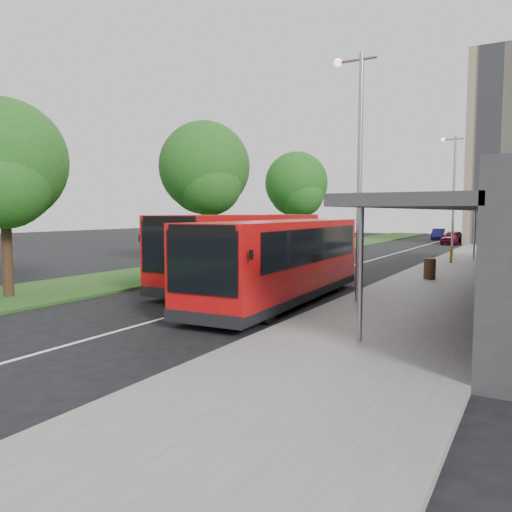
{
  "coord_description": "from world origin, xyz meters",
  "views": [
    {
      "loc": [
        9.41,
        -13.9,
        3.07
      ],
      "look_at": [
        0.52,
        1.63,
        1.5
      ],
      "focal_mm": 35.0,
      "sensor_mm": 36.0,
      "label": 1
    }
  ],
  "objects_px": {
    "lamp_post_far": "(453,188)",
    "car_far": "(439,234)",
    "bus_main": "(281,261)",
    "tree_mid": "(205,173)",
    "litter_bin": "(430,269)",
    "car_near": "(453,237)",
    "lamp_post_near": "(357,162)",
    "tree_far": "(297,188)",
    "tree_near": "(5,170)",
    "bus_second": "(246,249)",
    "bollard": "(451,255)"
  },
  "relations": [
    {
      "from": "lamp_post_far",
      "to": "car_far",
      "type": "distance_m",
      "value": 23.83
    },
    {
      "from": "car_far",
      "to": "bus_main",
      "type": "bearing_deg",
      "value": -92.36
    },
    {
      "from": "tree_mid",
      "to": "litter_bin",
      "type": "height_order",
      "value": "tree_mid"
    },
    {
      "from": "car_near",
      "to": "lamp_post_near",
      "type": "bearing_deg",
      "value": -81.35
    },
    {
      "from": "tree_far",
      "to": "bus_main",
      "type": "height_order",
      "value": "tree_far"
    },
    {
      "from": "car_far",
      "to": "lamp_post_near",
      "type": "bearing_deg",
      "value": -89.23
    },
    {
      "from": "tree_near",
      "to": "bus_second",
      "type": "xyz_separation_m",
      "value": [
        5.69,
        6.95,
        -3.02
      ]
    },
    {
      "from": "litter_bin",
      "to": "bollard",
      "type": "relative_size",
      "value": 0.96
    },
    {
      "from": "tree_far",
      "to": "litter_bin",
      "type": "xyz_separation_m",
      "value": [
        12.26,
        -12.35,
        -4.36
      ]
    },
    {
      "from": "lamp_post_near",
      "to": "bollard",
      "type": "relative_size",
      "value": 8.38
    },
    {
      "from": "bus_second",
      "to": "bollard",
      "type": "height_order",
      "value": "bus_second"
    },
    {
      "from": "car_near",
      "to": "lamp_post_far",
      "type": "bearing_deg",
      "value": -76.92
    },
    {
      "from": "lamp_post_far",
      "to": "car_far",
      "type": "relative_size",
      "value": 2.09
    },
    {
      "from": "tree_far",
      "to": "lamp_post_near",
      "type": "height_order",
      "value": "lamp_post_near"
    },
    {
      "from": "bus_main",
      "to": "bus_second",
      "type": "bearing_deg",
      "value": 134.23
    },
    {
      "from": "litter_bin",
      "to": "lamp_post_far",
      "type": "bearing_deg",
      "value": 94.85
    },
    {
      "from": "tree_far",
      "to": "bus_main",
      "type": "distance_m",
      "value": 22.1
    },
    {
      "from": "lamp_post_far",
      "to": "tree_far",
      "type": "bearing_deg",
      "value": -175.13
    },
    {
      "from": "bus_second",
      "to": "bollard",
      "type": "distance_m",
      "value": 14.23
    },
    {
      "from": "bus_main",
      "to": "bus_second",
      "type": "distance_m",
      "value": 4.26
    },
    {
      "from": "tree_far",
      "to": "bollard",
      "type": "bearing_deg",
      "value": -19.77
    },
    {
      "from": "tree_mid",
      "to": "tree_far",
      "type": "height_order",
      "value": "tree_mid"
    },
    {
      "from": "car_near",
      "to": "litter_bin",
      "type": "bearing_deg",
      "value": -78.3
    },
    {
      "from": "lamp_post_near",
      "to": "lamp_post_far",
      "type": "height_order",
      "value": "same"
    },
    {
      "from": "litter_bin",
      "to": "car_far",
      "type": "distance_m",
      "value": 36.76
    },
    {
      "from": "tree_near",
      "to": "car_far",
      "type": "height_order",
      "value": "tree_near"
    },
    {
      "from": "lamp_post_near",
      "to": "litter_bin",
      "type": "relative_size",
      "value": 8.76
    },
    {
      "from": "lamp_post_near",
      "to": "bollard",
      "type": "distance_m",
      "value": 15.34
    },
    {
      "from": "tree_near",
      "to": "bus_main",
      "type": "distance_m",
      "value": 10.19
    },
    {
      "from": "tree_far",
      "to": "bus_second",
      "type": "relative_size",
      "value": 0.73
    },
    {
      "from": "tree_mid",
      "to": "lamp_post_far",
      "type": "xyz_separation_m",
      "value": [
        11.13,
        12.95,
        -0.52
      ]
    },
    {
      "from": "lamp_post_far",
      "to": "car_near",
      "type": "xyz_separation_m",
      "value": [
        -2.06,
        15.04,
        -4.05
      ]
    },
    {
      "from": "lamp_post_near",
      "to": "tree_near",
      "type": "bearing_deg",
      "value": -156.03
    },
    {
      "from": "tree_mid",
      "to": "lamp_post_far",
      "type": "distance_m",
      "value": 17.08
    },
    {
      "from": "car_far",
      "to": "lamp_post_far",
      "type": "bearing_deg",
      "value": -83.9
    },
    {
      "from": "bollard",
      "to": "tree_far",
      "type": "bearing_deg",
      "value": 160.23
    },
    {
      "from": "bollard",
      "to": "bus_main",
      "type": "bearing_deg",
      "value": -101.27
    },
    {
      "from": "tree_mid",
      "to": "car_near",
      "type": "relative_size",
      "value": 2.07
    },
    {
      "from": "bus_main",
      "to": "litter_bin",
      "type": "height_order",
      "value": "bus_main"
    },
    {
      "from": "tree_far",
      "to": "lamp_post_far",
      "type": "bearing_deg",
      "value": 4.87
    },
    {
      "from": "bus_second",
      "to": "car_far",
      "type": "relative_size",
      "value": 2.77
    },
    {
      "from": "tree_mid",
      "to": "tree_far",
      "type": "xyz_separation_m",
      "value": [
        0.0,
        12.0,
        -0.27
      ]
    },
    {
      "from": "bus_second",
      "to": "car_far",
      "type": "bearing_deg",
      "value": 86.87
    },
    {
      "from": "lamp_post_near",
      "to": "litter_bin",
      "type": "distance_m",
      "value": 7.95
    },
    {
      "from": "tree_near",
      "to": "car_far",
      "type": "distance_m",
      "value": 48.53
    },
    {
      "from": "bus_second",
      "to": "car_far",
      "type": "xyz_separation_m",
      "value": [
        0.72,
        41.0,
        -0.9
      ]
    },
    {
      "from": "bus_main",
      "to": "bus_second",
      "type": "relative_size",
      "value": 0.94
    },
    {
      "from": "lamp_post_far",
      "to": "car_far",
      "type": "bearing_deg",
      "value": 101.6
    },
    {
      "from": "bollard",
      "to": "lamp_post_far",
      "type": "bearing_deg",
      "value": 98.74
    },
    {
      "from": "tree_far",
      "to": "lamp_post_far",
      "type": "distance_m",
      "value": 11.17
    }
  ]
}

